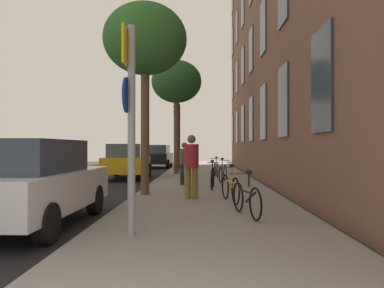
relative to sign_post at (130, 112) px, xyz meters
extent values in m
plane|color=#332D28|center=(-2.22, 11.35, -2.05)|extent=(41.80, 41.80, 0.00)
cube|color=black|center=(-4.32, 11.35, -2.04)|extent=(7.00, 38.00, 0.01)
cube|color=gray|center=(1.28, 11.35, -1.99)|extent=(4.20, 38.00, 0.12)
cube|color=brown|center=(3.88, 10.85, 5.26)|extent=(0.50, 27.00, 14.62)
cube|color=#2D3847|center=(3.60, 1.92, 0.83)|extent=(0.06, 1.26, 2.15)
cube|color=#2D3847|center=(3.60, 5.50, 0.83)|extent=(0.06, 1.26, 2.15)
cube|color=#2D3847|center=(3.60, 9.07, 0.83)|extent=(0.06, 1.26, 2.15)
cube|color=#2D3847|center=(3.60, 12.64, 0.83)|extent=(0.06, 1.26, 2.15)
cube|color=#2D3847|center=(3.60, 16.21, 0.83)|extent=(0.06, 1.26, 2.15)
cube|color=#2D3847|center=(3.60, 19.78, 0.83)|extent=(0.06, 1.26, 2.15)
cube|color=#2D3847|center=(3.60, 23.35, 0.83)|extent=(0.06, 1.26, 2.15)
cube|color=#2D3847|center=(3.60, 9.07, 4.23)|extent=(0.06, 1.26, 2.15)
cube|color=#2D3847|center=(3.60, 12.64, 4.23)|extent=(0.06, 1.26, 2.15)
cube|color=#2D3847|center=(3.60, 16.21, 4.23)|extent=(0.06, 1.26, 2.15)
cube|color=#2D3847|center=(3.60, 19.78, 4.23)|extent=(0.06, 1.26, 2.15)
cube|color=#2D3847|center=(3.60, 23.35, 4.23)|extent=(0.06, 1.26, 2.15)
cube|color=#2D3847|center=(3.60, 16.21, 7.63)|extent=(0.06, 1.26, 2.15)
cube|color=#2D3847|center=(3.60, 19.78, 7.63)|extent=(0.06, 1.26, 2.15)
cube|color=#2D3847|center=(3.60, 23.35, 7.63)|extent=(0.06, 1.26, 2.15)
cylinder|color=gray|center=(0.02, 0.00, -0.28)|extent=(0.12, 0.12, 3.28)
cube|color=yellow|center=(-0.06, 0.00, 1.01)|extent=(0.03, 0.60, 0.60)
cylinder|color=#14339E|center=(-0.06, 0.00, 0.26)|extent=(0.03, 0.56, 0.56)
cylinder|color=black|center=(-0.19, 16.97, 0.07)|extent=(0.12, 0.12, 3.99)
cube|color=black|center=(-0.37, 16.97, 1.61)|extent=(0.20, 0.24, 0.80)
sphere|color=#4B0707|center=(-0.48, 16.97, 1.87)|extent=(0.16, 0.16, 0.16)
sphere|color=#523707|center=(-0.48, 16.97, 1.61)|extent=(0.16, 0.16, 0.16)
sphere|color=green|center=(-0.48, 16.97, 1.35)|extent=(0.16, 0.16, 0.16)
cylinder|color=brown|center=(-0.51, 5.00, -0.03)|extent=(0.25, 0.25, 3.79)
ellipsoid|color=#2D6628|center=(-0.51, 5.00, 2.59)|extent=(2.43, 2.43, 2.07)
cylinder|color=brown|center=(-0.14, 13.53, 0.07)|extent=(0.28, 0.28, 3.99)
ellipsoid|color=#235123|center=(-0.14, 13.53, 2.84)|extent=(2.59, 2.59, 2.20)
torus|color=black|center=(1.91, 2.14, -1.61)|extent=(0.18, 0.62, 0.63)
torus|color=black|center=(2.13, 1.15, -1.61)|extent=(0.18, 0.62, 0.63)
cylinder|color=black|center=(2.02, 1.65, -1.44)|extent=(0.23, 0.85, 0.04)
cylinder|color=black|center=(2.07, 1.40, -1.52)|extent=(0.16, 0.52, 0.28)
cylinder|color=black|center=(2.05, 1.50, -1.20)|extent=(0.04, 0.04, 0.28)
cube|color=black|center=(2.05, 1.50, -1.04)|extent=(0.10, 0.24, 0.06)
cylinder|color=#4C4C4C|center=(1.91, 2.14, -1.12)|extent=(0.42, 0.12, 0.03)
torus|color=black|center=(1.76, 4.01, -1.60)|extent=(0.16, 0.65, 0.66)
torus|color=black|center=(1.94, 3.04, -1.60)|extent=(0.16, 0.65, 0.66)
cylinder|color=#C68C19|center=(1.85, 3.52, -1.42)|extent=(0.20, 0.83, 0.04)
cylinder|color=#C68C19|center=(1.89, 3.28, -1.50)|extent=(0.14, 0.51, 0.28)
cylinder|color=#C68C19|center=(1.87, 3.38, -1.17)|extent=(0.04, 0.04, 0.28)
cube|color=black|center=(1.87, 3.38, -1.01)|extent=(0.10, 0.24, 0.06)
cylinder|color=#4C4C4C|center=(1.76, 4.01, -1.09)|extent=(0.42, 0.11, 0.03)
torus|color=black|center=(1.55, 7.13, -1.60)|extent=(0.10, 0.65, 0.65)
torus|color=black|center=(1.46, 6.07, -1.60)|extent=(0.10, 0.65, 0.65)
cylinder|color=black|center=(1.51, 6.60, -1.42)|extent=(0.12, 0.90, 0.04)
cylinder|color=black|center=(1.48, 6.34, -1.50)|extent=(0.09, 0.54, 0.29)
cylinder|color=black|center=(1.49, 6.44, -1.17)|extent=(0.04, 0.04, 0.28)
cube|color=black|center=(1.49, 6.44, -1.01)|extent=(0.10, 0.24, 0.06)
cylinder|color=#4C4C4C|center=(1.55, 7.13, -1.09)|extent=(0.42, 0.07, 0.03)
torus|color=black|center=(2.10, 9.38, -1.60)|extent=(0.19, 0.65, 0.66)
torus|color=black|center=(1.87, 8.37, -1.60)|extent=(0.19, 0.65, 0.66)
cylinder|color=#194C99|center=(1.98, 8.88, -1.42)|extent=(0.24, 0.87, 0.04)
cylinder|color=#194C99|center=(1.93, 8.63, -1.50)|extent=(0.16, 0.53, 0.29)
cylinder|color=#194C99|center=(1.95, 8.73, -1.17)|extent=(0.04, 0.04, 0.28)
cube|color=black|center=(1.95, 8.73, -1.01)|extent=(0.10, 0.24, 0.06)
cylinder|color=#4C4C4C|center=(2.10, 9.38, -1.09)|extent=(0.42, 0.12, 0.03)
torus|color=black|center=(1.79, 11.87, -1.60)|extent=(0.08, 0.64, 0.64)
torus|color=black|center=(1.85, 10.83, -1.60)|extent=(0.08, 0.64, 0.64)
cylinder|color=#C68C19|center=(1.82, 11.35, -1.43)|extent=(0.10, 0.89, 0.04)
cylinder|color=#C68C19|center=(1.83, 11.09, -1.51)|extent=(0.08, 0.54, 0.29)
cylinder|color=#C68C19|center=(1.83, 11.20, -1.18)|extent=(0.04, 0.04, 0.28)
cube|color=black|center=(1.83, 11.20, -1.02)|extent=(0.10, 0.24, 0.06)
cylinder|color=#4C4C4C|center=(1.79, 11.87, -1.10)|extent=(0.42, 0.06, 0.03)
cylinder|color=olive|center=(0.77, 4.07, -1.51)|extent=(0.16, 0.16, 0.83)
cylinder|color=olive|center=(0.96, 4.07, -1.51)|extent=(0.16, 0.16, 0.83)
cylinder|color=maroon|center=(0.87, 4.07, -0.79)|extent=(0.54, 0.54, 0.62)
sphere|color=brown|center=(0.87, 4.07, -0.34)|extent=(0.22, 0.22, 0.22)
cylinder|color=#26262D|center=(0.43, 7.68, -1.55)|extent=(0.14, 0.14, 0.75)
cylinder|color=#26262D|center=(0.60, 7.68, -1.55)|extent=(0.14, 0.14, 0.75)
cylinder|color=#4C4742|center=(0.52, 7.68, -0.89)|extent=(0.48, 0.48, 0.56)
sphere|color=brown|center=(0.52, 7.68, -0.49)|extent=(0.20, 0.20, 0.20)
cube|color=silver|center=(-2.10, 1.11, -1.37)|extent=(1.94, 4.08, 0.70)
cube|color=#2D3847|center=(-2.10, 0.91, -0.72)|extent=(1.62, 2.29, 0.60)
cylinder|color=black|center=(-2.96, 2.41, -1.72)|extent=(0.22, 0.64, 0.64)
cylinder|color=black|center=(-1.23, 2.41, -1.72)|extent=(0.22, 0.64, 0.64)
cylinder|color=black|center=(-1.23, -0.19, -1.72)|extent=(0.22, 0.64, 0.64)
cube|color=orange|center=(-2.34, 11.76, -1.37)|extent=(1.96, 4.17, 0.70)
cube|color=#384756|center=(-2.34, 11.55, -0.72)|extent=(1.59, 2.36, 0.60)
cylinder|color=black|center=(-3.15, 13.07, -1.72)|extent=(0.22, 0.64, 0.64)
cylinder|color=black|center=(-1.54, 13.07, -1.72)|extent=(0.22, 0.64, 0.64)
cylinder|color=black|center=(-3.15, 10.45, -1.72)|extent=(0.22, 0.64, 0.64)
cylinder|color=black|center=(-1.54, 10.45, -1.72)|extent=(0.22, 0.64, 0.64)
cube|color=black|center=(-1.90, 20.76, -1.37)|extent=(1.86, 4.06, 0.70)
cube|color=#384756|center=(-1.90, 20.56, -0.72)|extent=(1.52, 2.29, 0.60)
cylinder|color=black|center=(-2.68, 22.04, -1.72)|extent=(0.22, 0.64, 0.64)
cylinder|color=black|center=(-1.12, 22.04, -1.72)|extent=(0.22, 0.64, 0.64)
cylinder|color=black|center=(-2.68, 19.48, -1.72)|extent=(0.22, 0.64, 0.64)
cylinder|color=black|center=(-1.12, 19.48, -1.72)|extent=(0.22, 0.64, 0.64)
camera|label=1|loc=(1.10, -5.83, -0.55)|focal=35.02mm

